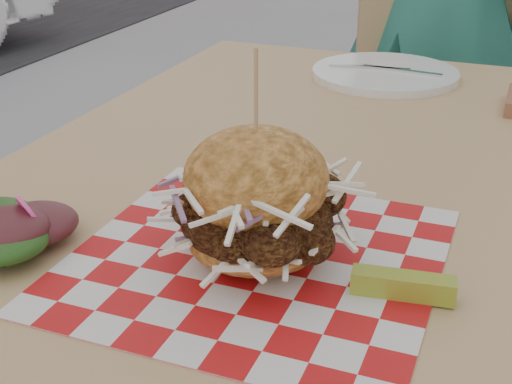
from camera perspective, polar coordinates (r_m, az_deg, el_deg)
patio_table at (r=0.99m, az=4.61°, el=-1.84°), size 0.80×1.20×0.75m
patio_chair at (r=1.97m, az=12.39°, el=7.83°), size 0.54×0.55×0.95m
paper_liner at (r=0.73m, az=0.00°, el=-5.30°), size 0.36×0.36×0.00m
sandwich at (r=0.70m, az=0.00°, el=-1.01°), size 0.19×0.19×0.21m
pickle_spear at (r=0.67m, az=11.68°, el=-7.31°), size 0.10×0.03×0.02m
side_salad at (r=0.78m, az=-19.21°, el=-3.44°), size 0.14×0.14×0.05m
place_setting at (r=1.36m, az=10.28°, el=9.31°), size 0.27×0.27×0.02m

